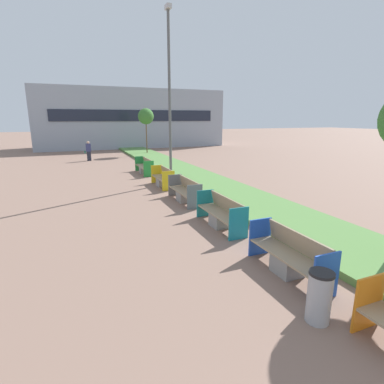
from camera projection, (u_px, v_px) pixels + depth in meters
The scene contains 11 objects.
planter_grass_strip at pixel (245, 200), 12.32m from camera, with size 2.80×120.00×0.18m.
building_backdrop at pixel (132, 119), 35.93m from camera, with size 21.38×6.25×6.64m.
bench_blue_frame at pixel (289, 258), 6.57m from camera, with size 0.65×2.15×0.94m.
bench_teal_frame at pixel (221, 215), 9.45m from camera, with size 0.65×2.30×0.94m.
bench_grey_frame at pixel (185, 193), 12.32m from camera, with size 0.65×2.31×0.94m.
bench_yellow_frame at pixel (163, 179), 15.09m from camera, with size 0.65×2.03×0.94m.
bench_green_frame at pixel (145, 167), 18.62m from camera, with size 0.65×2.41×0.94m.
litter_bin at pixel (319, 297), 4.98m from camera, with size 0.41×0.41×0.91m.
street_lamp_post at pixel (169, 92), 14.82m from camera, with size 0.24×0.44×8.50m.
sapling_tree_far at pixel (146, 117), 27.68m from camera, with size 1.45×1.45×4.26m.
pedestrian_walking at pixel (88, 151), 24.12m from camera, with size 0.53×0.24×1.58m.
Camera 1 is at (-3.33, 1.84, 3.35)m, focal length 28.00 mm.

